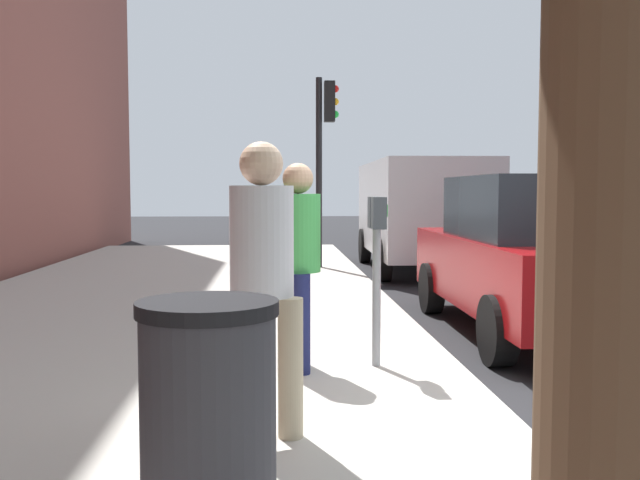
% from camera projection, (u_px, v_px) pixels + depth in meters
% --- Properties ---
extents(ground_plane, '(80.00, 80.00, 0.00)m').
position_uv_depth(ground_plane, '(482.00, 402.00, 5.42)').
color(ground_plane, '#232326').
rests_on(ground_plane, ground).
extents(sidewalk_slab, '(28.00, 6.00, 0.15)m').
position_uv_depth(sidewalk_slab, '(81.00, 400.00, 5.22)').
color(sidewalk_slab, '#B7B2A8').
rests_on(sidewalk_slab, ground_plane).
extents(parking_meter, '(0.36, 0.12, 1.41)m').
position_uv_depth(parking_meter, '(377.00, 245.00, 5.88)').
color(parking_meter, gray).
rests_on(parking_meter, sidewalk_slab).
extents(pedestrian_at_meter, '(0.52, 0.37, 1.68)m').
position_uv_depth(pedestrian_at_meter, '(298.00, 250.00, 5.80)').
color(pedestrian_at_meter, '#191E4C').
rests_on(pedestrian_at_meter, sidewalk_slab).
extents(pedestrian_bystander, '(0.38, 0.49, 1.75)m').
position_uv_depth(pedestrian_bystander, '(262.00, 263.00, 4.24)').
color(pedestrian_bystander, tan).
rests_on(pedestrian_bystander, sidewalk_slab).
extents(parked_sedan_near, '(4.41, 1.99, 1.77)m').
position_uv_depth(parked_sedan_near, '(538.00, 255.00, 7.90)').
color(parked_sedan_near, maroon).
rests_on(parked_sedan_near, ground_plane).
extents(parked_van_far, '(5.25, 2.23, 2.18)m').
position_uv_depth(parked_van_far, '(420.00, 208.00, 14.28)').
color(parked_van_far, silver).
rests_on(parked_van_far, ground_plane).
extents(traffic_signal, '(0.24, 0.44, 3.60)m').
position_uv_depth(traffic_signal, '(324.00, 140.00, 13.54)').
color(traffic_signal, black).
rests_on(traffic_signal, sidewalk_slab).
extents(trash_bin, '(0.59, 0.59, 1.01)m').
position_uv_depth(trash_bin, '(209.00, 421.00, 2.95)').
color(trash_bin, '#2D2D33').
rests_on(trash_bin, sidewalk_slab).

